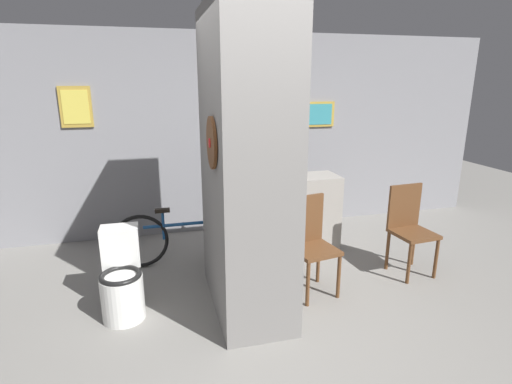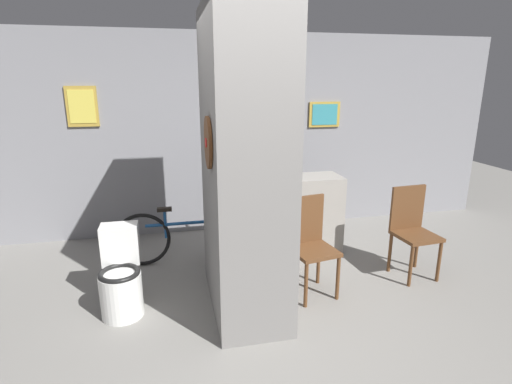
% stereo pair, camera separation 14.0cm
% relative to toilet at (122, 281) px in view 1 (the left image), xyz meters
% --- Properties ---
extents(ground_plane, '(14.00, 14.00, 0.00)m').
position_rel_toilet_xyz_m(ground_plane, '(1.09, -0.73, -0.32)').
color(ground_plane, gray).
extents(wall_back, '(8.00, 0.09, 2.60)m').
position_rel_toilet_xyz_m(wall_back, '(1.09, 1.90, 0.98)').
color(wall_back, gray).
rests_on(wall_back, ground_plane).
extents(pillar_center, '(0.64, 1.27, 2.60)m').
position_rel_toilet_xyz_m(pillar_center, '(1.09, -0.09, 0.98)').
color(pillar_center, gray).
rests_on(pillar_center, ground_plane).
extents(counter_shelf, '(1.49, 0.44, 0.92)m').
position_rel_toilet_xyz_m(counter_shelf, '(1.69, 0.92, 0.14)').
color(counter_shelf, gray).
rests_on(counter_shelf, ground_plane).
extents(toilet, '(0.36, 0.52, 0.76)m').
position_rel_toilet_xyz_m(toilet, '(0.00, 0.00, 0.00)').
color(toilet, white).
rests_on(toilet, ground_plane).
extents(chair_near_pillar, '(0.46, 0.46, 0.94)m').
position_rel_toilet_xyz_m(chair_near_pillar, '(1.74, -0.02, 0.20)').
color(chair_near_pillar, brown).
rests_on(chair_near_pillar, ground_plane).
extents(chair_by_doorway, '(0.43, 0.43, 0.94)m').
position_rel_toilet_xyz_m(chair_by_doorway, '(2.92, 0.10, 0.20)').
color(chair_by_doorway, brown).
rests_on(chair_by_doorway, ground_plane).
extents(bicycle, '(1.64, 0.42, 0.66)m').
position_rel_toilet_xyz_m(bicycle, '(0.65, 0.91, -0.00)').
color(bicycle, black).
rests_on(bicycle, ground_plane).
extents(bottle_tall, '(0.06, 0.06, 0.29)m').
position_rel_toilet_xyz_m(bottle_tall, '(1.35, 0.96, 0.71)').
color(bottle_tall, silver).
rests_on(bottle_tall, counter_shelf).
extents(bottle_short, '(0.09, 0.09, 0.24)m').
position_rel_toilet_xyz_m(bottle_short, '(1.23, 0.91, 0.69)').
color(bottle_short, '#267233').
rests_on(bottle_short, counter_shelf).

